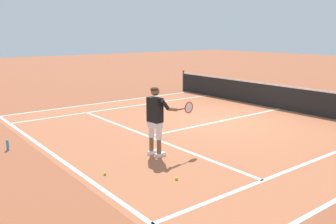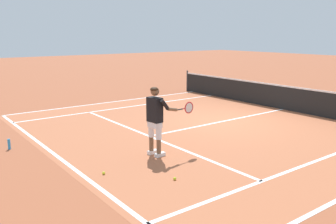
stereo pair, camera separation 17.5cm
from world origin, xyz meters
TOP-DOWN VIEW (x-y plane):
  - ground_plane at (0.00, 0.00)m, footprint 80.00×80.00m
  - court_inner_surface at (0.00, -1.34)m, footprint 10.98×9.60m
  - line_baseline at (0.00, -5.95)m, footprint 10.98×0.10m
  - line_service at (0.00, -3.14)m, footprint 8.23×0.10m
  - line_centre_service at (0.00, 0.06)m, footprint 0.10×6.40m
  - line_singles_left at (-4.12, -1.34)m, footprint 0.10×9.20m
  - line_singles_right at (4.12, -1.34)m, footprint 0.10×9.20m
  - line_doubles_left at (-5.49, -1.34)m, footprint 0.10×9.20m
  - tennis_net at (0.00, 3.26)m, footprint 11.96×0.08m
  - tennis_player at (1.50, -3.94)m, footprint 0.61×1.16m
  - tennis_ball_near_feet at (1.85, -5.56)m, footprint 0.07×0.07m
  - tennis_ball_by_baseline at (2.99, -4.52)m, footprint 0.07×0.07m
  - water_bottle at (-1.19, -6.74)m, footprint 0.07×0.07m

SIDE VIEW (x-z plane):
  - ground_plane at x=0.00m, z-range 0.00..0.00m
  - court_inner_surface at x=0.00m, z-range 0.00..0.00m
  - line_baseline at x=0.00m, z-range 0.00..0.01m
  - line_service at x=0.00m, z-range 0.00..0.01m
  - line_centre_service at x=0.00m, z-range 0.00..0.01m
  - line_singles_left at x=-4.12m, z-range 0.00..0.01m
  - line_singles_right at x=4.12m, z-range 0.00..0.01m
  - line_doubles_left at x=-5.49m, z-range 0.00..0.01m
  - tennis_ball_near_feet at x=1.85m, z-range 0.00..0.07m
  - tennis_ball_by_baseline at x=2.99m, z-range 0.00..0.07m
  - water_bottle at x=-1.19m, z-range 0.00..0.27m
  - tennis_net at x=0.00m, z-range -0.04..1.03m
  - tennis_player at x=1.50m, z-range 0.13..1.85m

